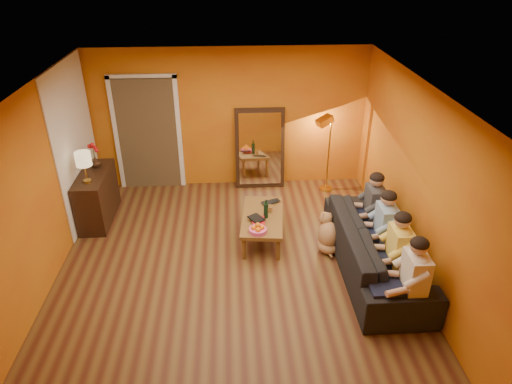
{
  "coord_description": "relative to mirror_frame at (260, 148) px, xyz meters",
  "views": [
    {
      "loc": [
        0.01,
        -5.21,
        4.13
      ],
      "look_at": [
        0.35,
        0.5,
        1.0
      ],
      "focal_mm": 32.0,
      "sensor_mm": 36.0,
      "label": 1
    }
  ],
  "objects": [
    {
      "name": "room_shell",
      "position": [
        -0.55,
        -2.26,
        0.54
      ],
      "size": [
        5.0,
        5.5,
        2.6
      ],
      "color": "brown",
      "rests_on": "ground"
    },
    {
      "name": "white_accent",
      "position": [
        -3.04,
        -0.88,
        0.54
      ],
      "size": [
        0.02,
        1.9,
        2.58
      ],
      "primitive_type": "cube",
      "color": "white",
      "rests_on": "wall_left"
    },
    {
      "name": "doorway_recess",
      "position": [
        -2.05,
        0.2,
        0.29
      ],
      "size": [
        1.06,
        0.3,
        2.1
      ],
      "primitive_type": "cube",
      "color": "#3F2D19",
      "rests_on": "floor"
    },
    {
      "name": "door_jamb_left",
      "position": [
        -2.62,
        0.08,
        0.29
      ],
      "size": [
        0.08,
        0.06,
        2.2
      ],
      "primitive_type": "cube",
      "color": "white",
      "rests_on": "wall_back"
    },
    {
      "name": "door_jamb_right",
      "position": [
        -1.48,
        0.08,
        0.29
      ],
      "size": [
        0.08,
        0.06,
        2.2
      ],
      "primitive_type": "cube",
      "color": "white",
      "rests_on": "wall_back"
    },
    {
      "name": "door_header",
      "position": [
        -2.05,
        0.08,
        1.36
      ],
      "size": [
        1.22,
        0.06,
        0.08
      ],
      "primitive_type": "cube",
      "color": "white",
      "rests_on": "wall_back"
    },
    {
      "name": "mirror_frame",
      "position": [
        0.0,
        0.0,
        0.0
      ],
      "size": [
        0.92,
        0.27,
        1.51
      ],
      "primitive_type": "cube",
      "rotation": [
        -0.14,
        0.0,
        0.0
      ],
      "color": "#322010",
      "rests_on": "floor"
    },
    {
      "name": "mirror_glass",
      "position": [
        0.0,
        -0.04,
        0.0
      ],
      "size": [
        0.78,
        0.21,
        1.35
      ],
      "primitive_type": "cube",
      "rotation": [
        -0.14,
        0.0,
        0.0
      ],
      "color": "white",
      "rests_on": "mirror_frame"
    },
    {
      "name": "sideboard",
      "position": [
        -2.79,
        -1.08,
        -0.34
      ],
      "size": [
        0.44,
        1.18,
        0.85
      ],
      "primitive_type": "cube",
      "color": "#322010",
      "rests_on": "floor"
    },
    {
      "name": "table_lamp",
      "position": [
        -2.79,
        -1.38,
        0.34
      ],
      "size": [
        0.24,
        0.24,
        0.51
      ],
      "primitive_type": null,
      "color": "beige",
      "rests_on": "sideboard"
    },
    {
      "name": "sofa",
      "position": [
        1.45,
        -2.73,
        -0.39
      ],
      "size": [
        2.51,
        0.98,
        0.73
      ],
      "primitive_type": "imported",
      "rotation": [
        0.0,
        0.0,
        1.57
      ],
      "color": "black",
      "rests_on": "floor"
    },
    {
      "name": "coffee_table",
      "position": [
        -0.08,
        -1.84,
        -0.55
      ],
      "size": [
        0.75,
        1.28,
        0.42
      ],
      "primitive_type": null,
      "rotation": [
        0.0,
        0.0,
        -0.11
      ],
      "color": "brown",
      "rests_on": "floor"
    },
    {
      "name": "floor_lamp",
      "position": [
        1.24,
        -0.28,
        -0.04
      ],
      "size": [
        0.37,
        0.34,
        1.44
      ],
      "primitive_type": null,
      "rotation": [
        0.0,
        0.0,
        0.4
      ],
      "color": "gold",
      "rests_on": "floor"
    },
    {
      "name": "dog",
      "position": [
        0.89,
        -2.2,
        -0.46
      ],
      "size": [
        0.49,
        0.6,
        0.61
      ],
      "primitive_type": null,
      "rotation": [
        0.0,
        0.0,
        -0.36
      ],
      "color": "#B06F4F",
      "rests_on": "floor"
    },
    {
      "name": "person_far_left",
      "position": [
        1.58,
        -3.73,
        -0.15
      ],
      "size": [
        0.7,
        0.44,
        1.22
      ],
      "primitive_type": null,
      "color": "beige",
      "rests_on": "sofa"
    },
    {
      "name": "person_mid_left",
      "position": [
        1.58,
        -3.18,
        -0.15
      ],
      "size": [
        0.7,
        0.44,
        1.22
      ],
      "primitive_type": null,
      "color": "#E3C64B",
      "rests_on": "sofa"
    },
    {
      "name": "person_mid_right",
      "position": [
        1.58,
        -2.63,
        -0.15
      ],
      "size": [
        0.7,
        0.44,
        1.22
      ],
      "primitive_type": null,
      "color": "#7E9EC4",
      "rests_on": "sofa"
    },
    {
      "name": "person_far_right",
      "position": [
        1.58,
        -2.08,
        -0.15
      ],
      "size": [
        0.7,
        0.44,
        1.22
      ],
      "primitive_type": null,
      "color": "#35363A",
      "rests_on": "sofa"
    },
    {
      "name": "fruit_bowl",
      "position": [
        -0.18,
        -2.29,
        -0.26
      ],
      "size": [
        0.26,
        0.26,
        0.16
      ],
      "primitive_type": null,
      "color": "#EA52A2",
      "rests_on": "coffee_table"
    },
    {
      "name": "wine_bottle",
      "position": [
        -0.03,
        -1.89,
        -0.18
      ],
      "size": [
        0.07,
        0.07,
        0.31
      ],
      "primitive_type": "cylinder",
      "color": "black",
      "rests_on": "coffee_table"
    },
    {
      "name": "tumbler",
      "position": [
        0.04,
        -1.72,
        -0.29
      ],
      "size": [
        0.13,
        0.13,
        0.1
      ],
      "primitive_type": "imported",
      "rotation": [
        0.0,
        0.0,
        -0.31
      ],
      "color": "#B27F3F",
      "rests_on": "coffee_table"
    },
    {
      "name": "laptop",
      "position": [
        0.1,
        -1.49,
        -0.33
      ],
      "size": [
        0.36,
        0.3,
        0.02
      ],
      "primitive_type": "imported",
      "rotation": [
        0.0,
        0.0,
        0.39
      ],
      "color": "black",
      "rests_on": "coffee_table"
    },
    {
      "name": "book_lower",
      "position": [
        -0.26,
        -2.04,
        -0.33
      ],
      "size": [
        0.17,
        0.23,
        0.02
      ],
      "primitive_type": "imported",
      "rotation": [
        0.0,
        0.0,
        0.03
      ],
      "color": "#322010",
      "rests_on": "coffee_table"
    },
    {
      "name": "book_mid",
      "position": [
        -0.25,
        -2.03,
        -0.31
      ],
      "size": [
        0.2,
        0.27,
        0.02
      ],
      "primitive_type": "imported",
      "rotation": [
        0.0,
        0.0,
        -0.03
      ],
      "color": "red",
      "rests_on": "book_lower"
    },
    {
      "name": "book_upper",
      "position": [
        -0.26,
        -2.05,
        -0.29
      ],
      "size": [
        0.29,
        0.31,
        0.02
      ],
      "primitive_type": "imported",
      "rotation": [
        0.0,
        0.0,
        0.58
      ],
      "color": "black",
      "rests_on": "book_mid"
    },
    {
      "name": "vase",
      "position": [
        -2.79,
        -0.83,
        0.18
      ],
      "size": [
        0.17,
        0.17,
        0.18
      ],
      "primitive_type": "imported",
      "color": "#322010",
      "rests_on": "sideboard"
    },
    {
      "name": "flowers",
      "position": [
        -2.79,
        -0.83,
        0.43
      ],
      "size": [
        0.17,
        0.17,
        0.45
      ],
      "primitive_type": null,
      "color": "red",
      "rests_on": "vase"
    }
  ]
}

